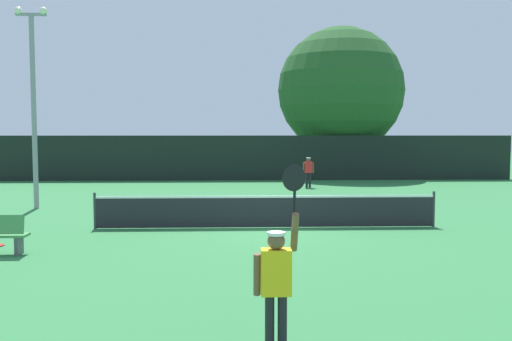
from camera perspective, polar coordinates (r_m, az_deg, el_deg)
ground_plane at (r=15.93m, az=1.09°, el=-6.14°), size 120.00×120.00×0.00m
tennis_net at (r=15.85m, az=1.10°, el=-4.32°), size 10.14×0.08×1.07m
perimeter_fence at (r=31.70m, az=-0.51°, el=1.35°), size 31.37×0.12×2.67m
player_serving at (r=6.83m, az=2.25°, el=-10.98°), size 0.68×0.38×2.42m
player_receiving at (r=27.52m, az=5.62°, el=0.12°), size 0.57×0.23×1.56m
tennis_ball at (r=16.62m, az=0.78°, el=-5.60°), size 0.07×0.07×0.07m
light_pole at (r=21.44m, az=-22.70°, el=7.57°), size 1.18×0.28×7.40m
large_tree at (r=35.65m, az=9.02°, el=8.45°), size 8.19×8.19×9.70m
parked_car_near at (r=37.82m, az=-12.74°, el=0.84°), size 2.50×4.43×1.69m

